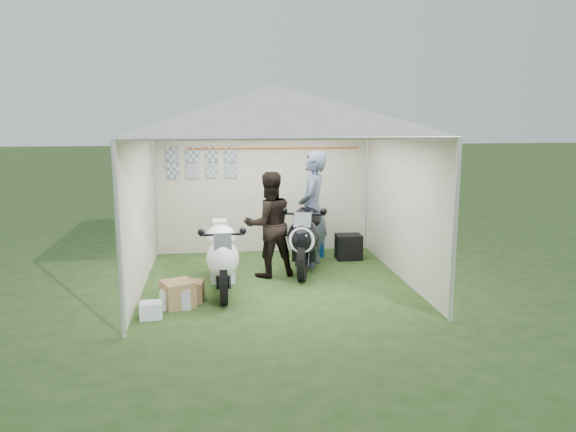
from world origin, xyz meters
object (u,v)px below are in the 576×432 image
person_blue_jacket (312,210)px  equipment_box (349,247)px  motorcycle_white (222,255)px  crate_1 (178,294)px  canopy_tent (274,114)px  motorcycle_black (306,234)px  paddock_stand (311,246)px  crate_3 (188,291)px  crate_2 (151,310)px  person_dark_jacket (269,224)px  crate_0 (176,297)px

person_blue_jacket → equipment_box: bearing=137.6°
motorcycle_white → crate_1: bearing=-136.8°
canopy_tent → motorcycle_black: size_ratio=2.60×
paddock_stand → crate_3: (-2.15, -2.34, -0.04)m
person_blue_jacket → crate_1: size_ratio=5.03×
person_blue_jacket → crate_2: person_blue_jacket is taller
equipment_box → crate_3: (-2.77, -1.98, -0.08)m
crate_2 → paddock_stand: bearing=48.6°
paddock_stand → equipment_box: (0.62, -0.36, 0.05)m
person_dark_jacket → person_blue_jacket: bearing=-162.4°
person_blue_jacket → crate_2: bearing=-28.7°
crate_1 → motorcycle_black: bearing=37.7°
person_dark_jacket → equipment_box: bearing=-164.3°
motorcycle_black → crate_0: bearing=-127.3°
paddock_stand → crate_3: size_ratio=1.11×
person_blue_jacket → equipment_box: (0.73, 0.39, -0.76)m
canopy_tent → motorcycle_black: bearing=42.9°
equipment_box → crate_1: 3.62m
person_blue_jacket → equipment_box: 1.12m
crate_3 → motorcycle_black: bearing=35.8°
equipment_box → crate_3: bearing=-144.4°
crate_0 → crate_2: bearing=-128.3°
equipment_box → crate_0: size_ratio=1.12×
motorcycle_white → person_blue_jacket: (1.55, 1.20, 0.43)m
equipment_box → crate_2: (-3.21, -2.58, -0.12)m
crate_0 → crate_3: size_ratio=0.95×
motorcycle_white → person_dark_jacket: bearing=42.2°
motorcycle_white → crate_0: motorcycle_white is taller
paddock_stand → person_dark_jacket: bearing=-126.2°
motorcycle_black → person_dark_jacket: bearing=-143.4°
paddock_stand → crate_1: (-2.28, -2.54, -0.00)m
person_dark_jacket → crate_0: 2.05m
motorcycle_white → person_dark_jacket: 1.09m
crate_2 → crate_3: crate_3 is taller
motorcycle_white → person_blue_jacket: 2.01m
canopy_tent → equipment_box: 3.00m
person_dark_jacket → motorcycle_black: bearing=-172.4°
motorcycle_white → crate_1: motorcycle_white is taller
person_dark_jacket → crate_2: person_dark_jacket is taller
canopy_tent → paddock_stand: canopy_tent is taller
person_dark_jacket → equipment_box: person_dark_jacket is taller
person_dark_jacket → person_blue_jacket: size_ratio=0.86×
crate_2 → motorcycle_black: bearing=40.1°
canopy_tent → paddock_stand: (0.84, 1.52, -2.40)m
canopy_tent → crate_3: bearing=-147.9°
crate_2 → crate_0: bearing=51.7°
equipment_box → crate_3: equipment_box is taller
motorcycle_white → equipment_box: (2.28, 1.59, -0.33)m
crate_1 → person_dark_jacket: bearing=43.5°
motorcycle_white → crate_1: size_ratio=5.16×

